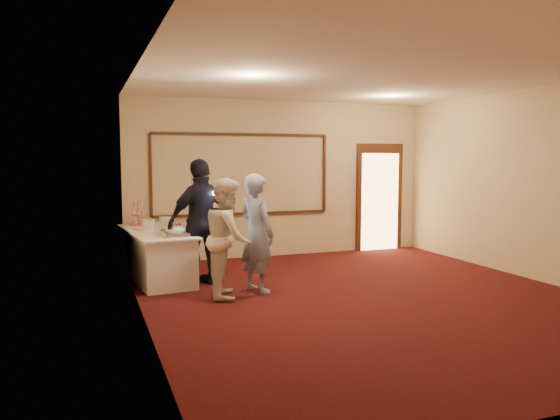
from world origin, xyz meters
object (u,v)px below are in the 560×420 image
at_px(guest, 202,222).
at_px(buffet_table, 157,255).
at_px(tart, 168,231).
at_px(pavlova_tray, 175,231).
at_px(man, 257,233).
at_px(plate_stack_a, 148,225).
at_px(woman, 228,238).
at_px(plate_stack_b, 165,222).
at_px(cupcake_stand, 138,215).

bearing_deg(guest, buffet_table, -66.14).
bearing_deg(tart, pavlova_tray, -85.07).
bearing_deg(man, plate_stack_a, 19.36).
distance_m(buffet_table, man, 1.88).
bearing_deg(man, buffet_table, 18.87).
height_order(woman, guest, guest).
xyz_separation_m(plate_stack_b, tart, (-0.05, -0.70, -0.06)).
bearing_deg(woman, tart, 44.94).
height_order(cupcake_stand, woman, woman).
relative_size(buffet_table, tart, 8.08).
height_order(buffet_table, man, man).
relative_size(buffet_table, guest, 1.18).
height_order(cupcake_stand, tart, cupcake_stand).
xyz_separation_m(buffet_table, plate_stack_a, (-0.10, 0.09, 0.47)).
bearing_deg(pavlova_tray, man, -29.27).
relative_size(buffet_table, plate_stack_a, 10.55).
distance_m(buffet_table, woman, 1.70).
height_order(tart, guest, guest).
bearing_deg(man, woman, 77.92).
bearing_deg(man, guest, 19.05).
relative_size(pavlova_tray, cupcake_stand, 1.06).
height_order(plate_stack_a, tart, plate_stack_a).
distance_m(cupcake_stand, tart, 1.20).
height_order(tart, man, man).
distance_m(pavlova_tray, tart, 0.43).
bearing_deg(woman, man, -63.64).
xyz_separation_m(tart, man, (1.10, -1.02, 0.05)).
distance_m(pavlova_tray, guest, 0.44).
bearing_deg(buffet_table, plate_stack_a, 139.74).
bearing_deg(plate_stack_b, woman, -71.67).
bearing_deg(tart, plate_stack_a, 121.47).
height_order(pavlova_tray, guest, guest).
height_order(buffet_table, plate_stack_a, plate_stack_a).
bearing_deg(cupcake_stand, plate_stack_a, -83.14).
xyz_separation_m(pavlova_tray, tart, (-0.04, 0.43, -0.05)).
bearing_deg(guest, tart, -54.81).
xyz_separation_m(plate_stack_a, tart, (0.25, -0.41, -0.06)).
bearing_deg(plate_stack_b, pavlova_tray, -90.79).
bearing_deg(tart, buffet_table, 114.47).
xyz_separation_m(tart, woman, (0.65, -1.11, 0.02)).
xyz_separation_m(cupcake_stand, man, (1.43, -2.16, -0.09)).
relative_size(plate_stack_a, guest, 0.11).
relative_size(plate_stack_b, man, 0.12).
height_order(buffet_table, woman, woman).
distance_m(plate_stack_b, woman, 1.91).
xyz_separation_m(pavlova_tray, plate_stack_b, (0.02, 1.13, 0.01)).
xyz_separation_m(woman, guest, (-0.20, 0.78, 0.13)).
bearing_deg(man, tart, 23.14).
xyz_separation_m(plate_stack_a, plate_stack_b, (0.30, 0.29, -0.00)).
xyz_separation_m(plate_stack_b, woman, (0.60, -1.81, -0.04)).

